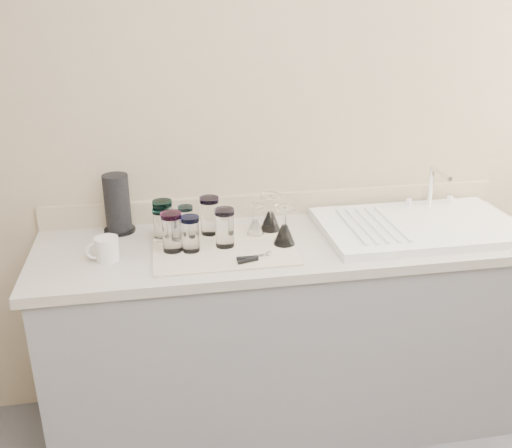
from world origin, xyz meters
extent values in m
cube|color=tan|center=(0.00, 1.50, 1.25)|extent=(3.50, 0.04, 2.50)
cube|color=slate|center=(0.00, 1.20, 0.43)|extent=(2.00, 0.60, 0.86)
cube|color=gray|center=(0.00, 1.20, 0.88)|extent=(2.06, 0.62, 0.04)
cube|color=white|center=(0.55, 1.20, 0.92)|extent=(0.82, 0.50, 0.03)
cylinder|color=silver|center=(0.69, 1.40, 1.03)|extent=(0.02, 0.02, 0.18)
cylinder|color=silver|center=(0.69, 1.32, 1.10)|extent=(0.02, 0.16, 0.02)
cylinder|color=silver|center=(0.59, 1.40, 0.96)|extent=(0.03, 0.03, 0.04)
cylinder|color=silver|center=(0.79, 1.40, 0.96)|extent=(0.03, 0.03, 0.04)
cube|color=beige|center=(-0.28, 1.17, 0.90)|extent=(0.55, 0.42, 0.01)
cylinder|color=white|center=(-0.51, 1.30, 0.98)|extent=(0.07, 0.07, 0.14)
cylinder|color=#18806D|center=(-0.51, 1.30, 1.06)|extent=(0.08, 0.08, 0.02)
cylinder|color=white|center=(-0.42, 1.31, 0.96)|extent=(0.06, 0.06, 0.11)
cylinder|color=teal|center=(-0.42, 1.31, 1.02)|extent=(0.06, 0.06, 0.02)
cylinder|color=white|center=(-0.32, 1.31, 0.98)|extent=(0.07, 0.07, 0.14)
cylinder|color=#604299|center=(-0.32, 1.31, 1.05)|extent=(0.08, 0.08, 0.02)
cylinder|color=white|center=(-0.48, 1.16, 0.98)|extent=(0.07, 0.07, 0.14)
cylinder|color=#DD2AB2|center=(-0.48, 1.16, 1.05)|extent=(0.08, 0.08, 0.02)
cylinder|color=white|center=(-0.41, 1.15, 0.97)|extent=(0.07, 0.07, 0.12)
cylinder|color=#182ADF|center=(-0.41, 1.15, 1.04)|extent=(0.07, 0.07, 0.02)
cylinder|color=white|center=(-0.28, 1.17, 0.98)|extent=(0.07, 0.07, 0.13)
cylinder|color=#B28FDE|center=(-0.28, 1.17, 1.05)|extent=(0.08, 0.08, 0.02)
cylinder|color=white|center=(-0.52, 1.28, 0.97)|extent=(0.06, 0.06, 0.12)
cylinder|color=#208177|center=(-0.52, 1.28, 1.03)|extent=(0.07, 0.07, 0.02)
cone|color=white|center=(-0.14, 1.27, 0.94)|extent=(0.07, 0.07, 0.07)
cylinder|color=white|center=(-0.14, 1.27, 1.00)|extent=(0.01, 0.01, 0.05)
cylinder|color=white|center=(-0.14, 1.27, 1.03)|extent=(0.07, 0.07, 0.01)
cone|color=white|center=(-0.07, 1.30, 0.95)|extent=(0.09, 0.09, 0.08)
cylinder|color=white|center=(-0.07, 1.30, 1.02)|extent=(0.01, 0.01, 0.06)
cylinder|color=white|center=(-0.07, 1.30, 1.06)|extent=(0.09, 0.09, 0.01)
cone|color=white|center=(-0.04, 1.15, 0.95)|extent=(0.09, 0.09, 0.08)
cylinder|color=white|center=(-0.04, 1.15, 1.02)|extent=(0.01, 0.01, 0.06)
cylinder|color=white|center=(-0.04, 1.15, 1.06)|extent=(0.09, 0.09, 0.01)
cube|color=silver|center=(-0.15, 1.03, 0.92)|extent=(0.05, 0.03, 0.02)
cylinder|color=black|center=(-0.20, 1.01, 0.92)|extent=(0.10, 0.04, 0.02)
cylinder|color=black|center=(-0.20, 1.03, 0.92)|extent=(0.10, 0.02, 0.02)
cylinder|color=silver|center=(-0.73, 1.14, 0.95)|extent=(0.10, 0.10, 0.09)
torus|color=silver|center=(-0.77, 1.13, 0.95)|extent=(0.07, 0.02, 0.07)
cylinder|color=black|center=(-0.69, 1.41, 0.91)|extent=(0.13, 0.13, 0.01)
cylinder|color=black|center=(-0.69, 1.41, 1.03)|extent=(0.11, 0.11, 0.24)
camera|label=1|loc=(-0.52, -0.86, 1.85)|focal=40.00mm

